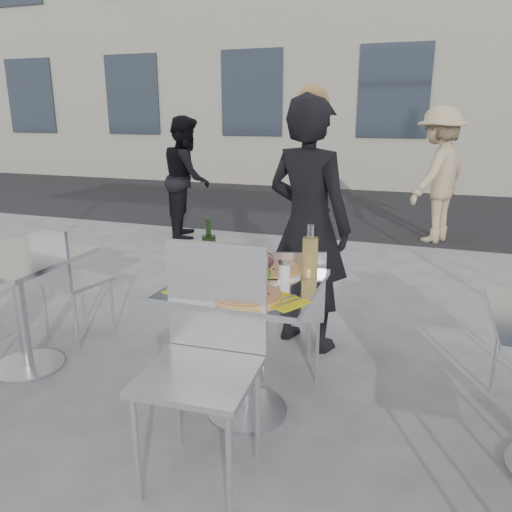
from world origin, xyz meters
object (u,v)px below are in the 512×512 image
(carafe, at_px, (310,257))
(wineglass_red_b, at_px, (267,262))
(salad_plate, at_px, (256,276))
(napkin_left, at_px, (188,289))
(napkin_right, at_px, (284,301))
(pizza_far, at_px, (272,269))
(chair_far, at_px, (290,302))
(chair_near, at_px, (207,343))
(sugar_shaker, at_px, (284,271))
(wineglass_red_a, at_px, (253,262))
(wine_bottle, at_px, (209,251))
(wineglass_white_a, at_px, (234,256))
(pedestrian_a, at_px, (187,178))
(side_table_left, at_px, (18,289))
(pedestrian_b, at_px, (438,175))
(main_table, at_px, (247,321))
(pizza_near, at_px, (246,295))
(side_chair_lfar, at_px, (65,274))
(wineglass_white_b, at_px, (255,258))
(woman_diner, at_px, (308,226))

(carafe, height_order, wineglass_red_b, carafe)
(salad_plate, xyz_separation_m, napkin_left, (-0.28, -0.21, -0.03))
(wineglass_red_b, relative_size, napkin_right, 0.64)
(pizza_far, xyz_separation_m, carafe, (0.22, -0.05, 0.10))
(chair_far, height_order, carafe, carafe)
(chair_near, height_order, sugar_shaker, chair_near)
(sugar_shaker, bearing_deg, wineglass_red_a, -149.91)
(wineglass_red_a, relative_size, napkin_right, 0.64)
(pizza_far, height_order, carafe, carafe)
(sugar_shaker, distance_m, wineglass_red_a, 0.17)
(salad_plate, height_order, napkin_left, salad_plate)
(wine_bottle, bearing_deg, wineglass_white_a, -7.26)
(wineglass_white_a, xyz_separation_m, wineglass_red_a, (0.13, -0.09, 0.00))
(pedestrian_a, bearing_deg, carafe, -166.78)
(side_table_left, distance_m, chair_far, 1.67)
(chair_near, bearing_deg, pedestrian_b, 75.77)
(wineglass_white_a, relative_size, napkin_right, 0.64)
(main_table, distance_m, pizza_near, 0.30)
(main_table, height_order, chair_near, chair_near)
(side_chair_lfar, height_order, wineglass_white_b, wineglass_white_b)
(wineglass_white_a, bearing_deg, chair_far, 59.17)
(chair_far, distance_m, salad_plate, 0.52)
(pedestrian_a, height_order, napkin_right, pedestrian_a)
(side_chair_lfar, distance_m, wine_bottle, 1.36)
(wine_bottle, bearing_deg, wineglass_red_a, -20.09)
(wineglass_red_b, bearing_deg, wineglass_white_b, 150.38)
(sugar_shaker, distance_m, wineglass_red_b, 0.10)
(woman_diner, xyz_separation_m, wineglass_white_a, (-0.19, -0.86, 0.01))
(main_table, xyz_separation_m, wineglass_red_b, (0.10, 0.04, 0.32))
(chair_near, relative_size, salad_plate, 4.70)
(pedestrian_b, bearing_deg, pedestrian_a, -49.57)
(pedestrian_b, distance_m, napkin_right, 4.63)
(side_table_left, distance_m, salad_plate, 1.57)
(wineglass_white_b, height_order, wineglass_red_b, same)
(wineglass_white_b, distance_m, napkin_right, 0.39)
(side_chair_lfar, height_order, napkin_left, side_chair_lfar)
(chair_near, height_order, woman_diner, woman_diner)
(wineglass_red_a, bearing_deg, sugar_shaker, 30.09)
(salad_plate, distance_m, wineglass_white_b, 0.11)
(salad_plate, bearing_deg, pizza_far, 82.77)
(side_table_left, relative_size, napkin_right, 3.06)
(wineglass_white_a, height_order, wineglass_red_b, same)
(woman_diner, distance_m, pizza_far, 0.74)
(pedestrian_b, relative_size, carafe, 5.77)
(side_table_left, xyz_separation_m, wine_bottle, (1.25, 0.11, 0.32))
(carafe, bearing_deg, main_table, -150.21)
(pizza_far, height_order, salad_plate, salad_plate)
(napkin_right, bearing_deg, sugar_shaker, 135.54)
(napkin_right, bearing_deg, napkin_left, -151.66)
(pedestrian_a, distance_m, pizza_far, 4.03)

